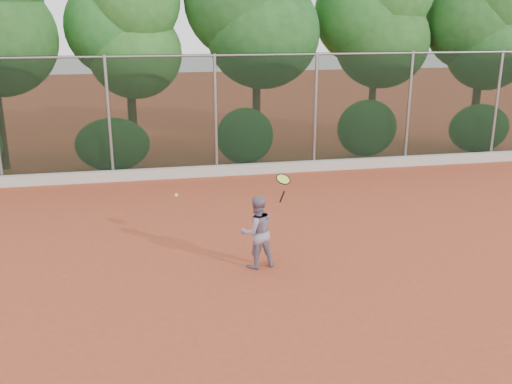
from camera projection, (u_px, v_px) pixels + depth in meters
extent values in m
plane|color=#A24126|center=(267.00, 273.00, 10.43)|extent=(80.00, 80.00, 0.00)
cube|color=#BAB7AC|center=(218.00, 171.00, 16.78)|extent=(24.00, 0.20, 0.30)
imported|color=gray|center=(257.00, 232.00, 10.51)|extent=(0.76, 0.65, 1.38)
cube|color=black|center=(216.00, 116.00, 16.47)|extent=(24.00, 0.01, 3.50)
cylinder|color=gray|center=(214.00, 55.00, 15.97)|extent=(24.00, 0.06, 0.06)
cylinder|color=gray|center=(109.00, 119.00, 15.92)|extent=(0.09, 0.09, 3.50)
cylinder|color=gray|center=(216.00, 116.00, 16.47)|extent=(0.09, 0.09, 3.50)
cylinder|color=gray|center=(315.00, 112.00, 17.03)|extent=(0.09, 0.09, 3.50)
cylinder|color=gray|center=(409.00, 109.00, 17.59)|extent=(0.09, 0.09, 3.50)
cylinder|color=gray|center=(496.00, 107.00, 18.15)|extent=(0.09, 0.09, 3.50)
cylinder|color=#3A2416|center=(0.00, 122.00, 17.17)|extent=(0.24, 0.24, 2.90)
cylinder|color=#3F2818|center=(133.00, 123.00, 18.35)|extent=(0.28, 0.28, 2.40)
ellipsoid|color=#2A6221|center=(135.00, 53.00, 17.64)|extent=(2.90, 2.40, 2.80)
ellipsoid|color=#216022|center=(117.00, 26.00, 17.59)|extent=(3.20, 2.70, 3.10)
cylinder|color=#482A1B|center=(256.00, 112.00, 18.72)|extent=(0.26, 0.26, 3.00)
ellipsoid|color=#2D6E2A|center=(263.00, 33.00, 17.93)|extent=(3.60, 3.00, 3.50)
ellipsoid|color=#2D722B|center=(246.00, 0.00, 17.82)|extent=(3.90, 3.20, 3.80)
cylinder|color=#47311B|center=(371.00, 111.00, 19.71)|extent=(0.24, 0.24, 2.70)
ellipsoid|color=#204F1B|center=(382.00, 41.00, 18.96)|extent=(3.20, 2.70, 3.10)
ellipsoid|color=#1F5B1F|center=(366.00, 13.00, 18.89)|extent=(3.50, 2.90, 3.40)
cylinder|color=#45281A|center=(475.00, 113.00, 20.06)|extent=(0.28, 0.28, 2.50)
ellipsoid|color=#2D6B29|center=(489.00, 47.00, 19.34)|extent=(3.00, 2.50, 2.90)
ellipsoid|color=#2D6A28|center=(473.00, 23.00, 19.29)|extent=(3.30, 2.80, 3.20)
ellipsoid|color=#2F6627|center=(113.00, 145.00, 16.93)|extent=(2.20, 1.16, 1.60)
ellipsoid|color=#296D2A|center=(245.00, 136.00, 17.65)|extent=(1.80, 1.04, 1.76)
ellipsoid|color=#2C6A28|center=(367.00, 128.00, 18.36)|extent=(2.00, 1.10, 1.84)
ellipsoid|color=#2C6727|center=(479.00, 128.00, 19.15)|extent=(2.16, 1.12, 1.64)
cylinder|color=black|center=(282.00, 197.00, 10.43)|extent=(0.08, 0.17, 0.26)
torus|color=black|center=(283.00, 179.00, 10.27)|extent=(0.35, 0.33, 0.16)
cylinder|color=#C4DC40|center=(283.00, 179.00, 10.27)|extent=(0.29, 0.27, 0.12)
sphere|color=#E0EC35|center=(176.00, 195.00, 10.16)|extent=(0.06, 0.06, 0.06)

